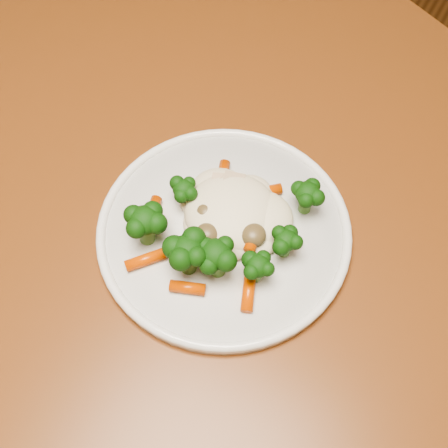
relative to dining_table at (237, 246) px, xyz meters
The scene contains 3 objects.
dining_table is the anchor object (origin of this frame).
plate 0.11m from the dining_table, 82.43° to the right, with size 0.26×0.26×0.01m, color white.
meal 0.14m from the dining_table, 81.31° to the right, with size 0.17×0.18×0.05m.
Camera 1 is at (0.27, -0.60, 1.27)m, focal length 45.00 mm.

